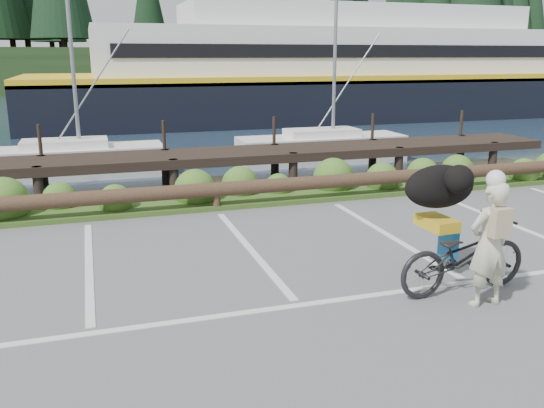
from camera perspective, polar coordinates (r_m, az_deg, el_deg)
The scene contains 7 objects.
ground at distance 7.98m, azimuth 1.65°, elevation -8.89°, with size 72.00×72.00×0.00m, color #58595B.
harbor_backdrop at distance 85.48m, azimuth -16.06°, elevation 11.88°, with size 170.00×160.00×30.00m.
vegetation_strip at distance 12.83m, azimuth -6.16°, elevation 0.38°, with size 34.00×1.60×0.10m, color #3D5B21.
log_rail at distance 12.18m, azimuth -5.49°, elevation -0.62°, with size 32.00×0.30×0.60m, color #443021, non-canonical shape.
bicycle at distance 8.29m, azimuth 18.46°, elevation -4.89°, with size 0.69×1.98×1.04m, color black.
cyclist at distance 7.86m, azimuth 20.73°, elevation -3.77°, with size 0.60×0.40×1.66m, color beige.
dog at distance 8.55m, azimuth 16.26°, elevation 1.68°, with size 1.08×0.53×0.63m, color black.
Camera 1 is at (-2.43, -6.90, 3.17)m, focal length 38.00 mm.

